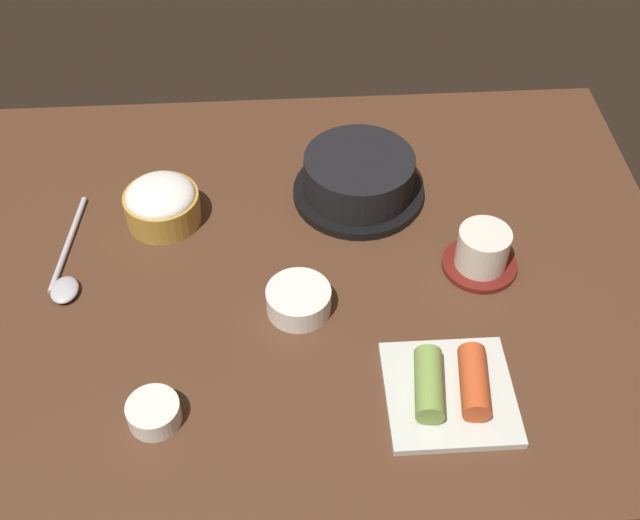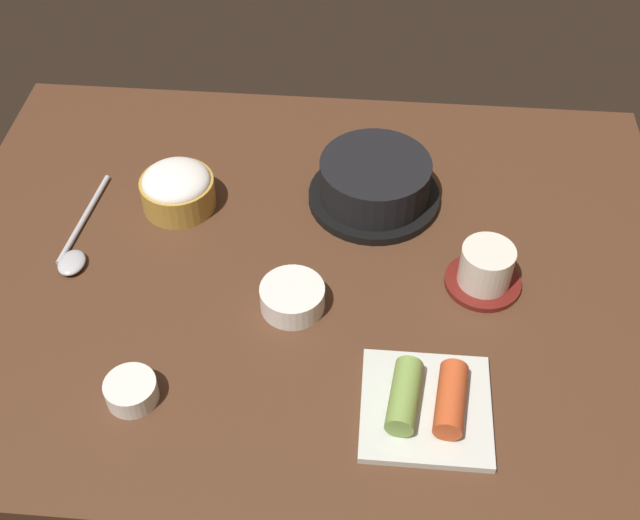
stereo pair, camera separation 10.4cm
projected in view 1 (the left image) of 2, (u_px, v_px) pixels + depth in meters
dining_table at (304, 270)px, 108.30cm from camera, size 100.00×76.00×2.00cm
stone_pot at (359, 177)px, 114.64cm from camera, size 18.93×18.93×6.92cm
rice_bowl at (162, 203)px, 111.36cm from camera, size 10.49×10.49×6.36cm
tea_cup_with_saucer at (482, 251)px, 105.27cm from camera, size 9.98×9.98×6.29cm
banchan_cup_center at (299, 299)px, 101.07cm from camera, size 8.27×8.27×3.36cm
kimchi_plate at (450, 388)px, 92.22cm from camera, size 14.86×14.86×4.30cm
side_bowl_near at (154, 412)px, 90.02cm from camera, size 6.09×6.09×2.80cm
spoon at (66, 273)px, 105.80cm from camera, size 4.10×20.18×1.35cm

